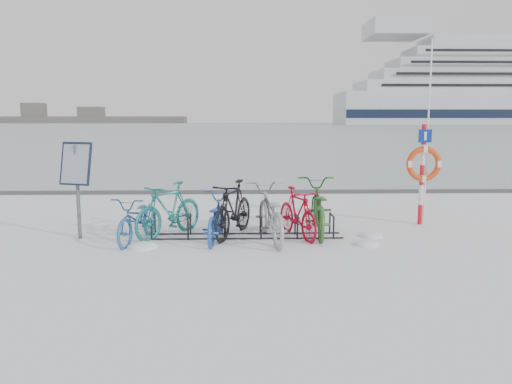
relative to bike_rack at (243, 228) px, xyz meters
The scene contains 15 objects.
ground 0.18m from the bike_rack, ahead, with size 900.00×900.00×0.00m, color white.
ice_sheet 155.00m from the bike_rack, 90.00° to the left, with size 400.00×298.00×0.02m, color #A9B9BF.
quay_edge 5.90m from the bike_rack, 90.00° to the left, with size 400.00×0.25×0.10m, color #3F3F42.
bike_rack is the anchor object (origin of this frame).
info_board 3.47m from the bike_rack, behind, with size 0.68×0.43×1.92m.
lifebuoy_station 4.31m from the bike_rack, 14.62° to the left, with size 0.79×0.22×4.09m.
shoreline 287.22m from the bike_rack, 115.14° to the left, with size 180.00×12.00×9.50m.
bike_0 2.08m from the bike_rack, behind, with size 0.62×1.79×0.94m, color #265996.
bike_1 1.57m from the bike_rack, behind, with size 0.53×1.87×1.13m, color #196F6F.
bike_2 0.66m from the bike_rack, 159.09° to the right, with size 0.63×1.82×0.95m, color #224CA7.
bike_3 0.46m from the bike_rack, 145.08° to the left, with size 0.55×1.93×1.16m, color black.
bike_4 0.70m from the bike_rack, 27.15° to the right, with size 0.75×2.16×1.14m, color #929398.
bike_5 1.15m from the bike_rack, ahead, with size 0.49×1.72×1.03m, color #AD0521.
bike_6 1.63m from the bike_rack, 10.99° to the left, with size 0.77×2.22×1.16m, color #2B5B26.
snow_drifts 0.41m from the bike_rack, 73.83° to the right, with size 5.51×1.94×0.20m.
Camera 1 is at (-0.01, -9.84, 2.37)m, focal length 35.00 mm.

